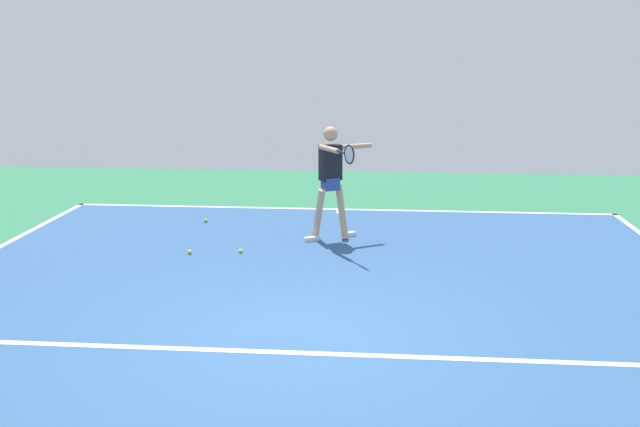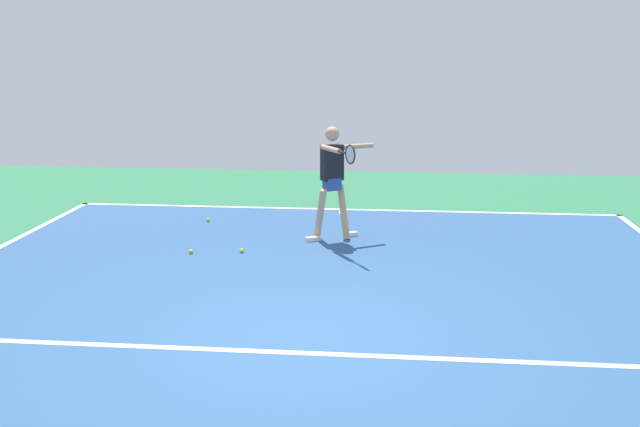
# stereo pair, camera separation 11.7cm
# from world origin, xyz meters

# --- Properties ---
(ground_plane) EXTENTS (21.38, 21.38, 0.00)m
(ground_plane) POSITION_xyz_m (0.00, 0.00, 0.00)
(ground_plane) COLOR #2D754C
(court_surface) EXTENTS (10.38, 12.77, 0.00)m
(court_surface) POSITION_xyz_m (0.00, 0.00, 0.00)
(court_surface) COLOR #2D5484
(court_surface) RESTS_ON ground_plane
(court_line_baseline_near) EXTENTS (10.38, 0.10, 0.01)m
(court_line_baseline_near) POSITION_xyz_m (0.00, -6.34, 0.00)
(court_line_baseline_near) COLOR white
(court_line_baseline_near) RESTS_ON ground_plane
(court_line_service) EXTENTS (7.79, 0.10, 0.01)m
(court_line_service) POSITION_xyz_m (0.00, 0.39, 0.00)
(court_line_service) COLOR white
(court_line_service) RESTS_ON ground_plane
(court_line_centre_mark) EXTENTS (0.10, 0.30, 0.01)m
(court_line_centre_mark) POSITION_xyz_m (0.00, -6.14, 0.00)
(court_line_centre_mark) COLOR white
(court_line_centre_mark) RESTS_ON ground_plane
(tennis_player) EXTENTS (1.07, 1.43, 1.84)m
(tennis_player) POSITION_xyz_m (0.00, -4.13, 1.07)
(tennis_player) COLOR tan
(tennis_player) RESTS_ON ground_plane
(tennis_ball_near_service_line) EXTENTS (0.07, 0.07, 0.07)m
(tennis_ball_near_service_line) POSITION_xyz_m (2.08, -3.07, 0.03)
(tennis_ball_near_service_line) COLOR yellow
(tennis_ball_near_service_line) RESTS_ON ground_plane
(tennis_ball_centre_court) EXTENTS (0.07, 0.07, 0.07)m
(tennis_ball_centre_court) POSITION_xyz_m (2.32, -5.09, 0.03)
(tennis_ball_centre_court) COLOR #C6E53D
(tennis_ball_centre_court) RESTS_ON ground_plane
(tennis_ball_near_player) EXTENTS (0.07, 0.07, 0.07)m
(tennis_ball_near_player) POSITION_xyz_m (1.32, -3.20, 0.03)
(tennis_ball_near_player) COLOR #C6E53D
(tennis_ball_near_player) RESTS_ON ground_plane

